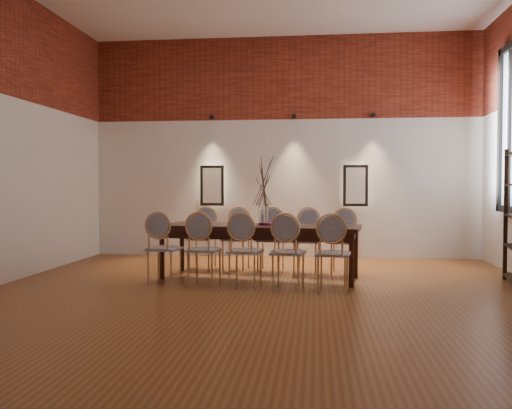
# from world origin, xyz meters

# --- Properties ---
(floor) EXTENTS (7.00, 7.00, 0.02)m
(floor) POSITION_xyz_m (0.00, 0.00, -0.01)
(floor) COLOR brown
(floor) RESTS_ON ground
(wall_back) EXTENTS (7.00, 0.10, 4.00)m
(wall_back) POSITION_xyz_m (0.00, 3.55, 2.00)
(wall_back) COLOR silver
(wall_back) RESTS_ON ground
(wall_front) EXTENTS (7.00, 0.10, 4.00)m
(wall_front) POSITION_xyz_m (0.00, -3.55, 2.00)
(wall_front) COLOR silver
(wall_front) RESTS_ON ground
(brick_band_back) EXTENTS (7.00, 0.02, 1.50)m
(brick_band_back) POSITION_xyz_m (0.00, 3.48, 3.25)
(brick_band_back) COLOR maroon
(brick_band_back) RESTS_ON ground
(niche_left) EXTENTS (0.36, 0.06, 0.66)m
(niche_left) POSITION_xyz_m (-1.30, 3.45, 1.30)
(niche_left) COLOR #FFEAC6
(niche_left) RESTS_ON wall_back
(niche_right) EXTENTS (0.36, 0.06, 0.66)m
(niche_right) POSITION_xyz_m (1.30, 3.45, 1.30)
(niche_right) COLOR #FFEAC6
(niche_right) RESTS_ON wall_back
(spot_fixture_left) EXTENTS (0.08, 0.10, 0.08)m
(spot_fixture_left) POSITION_xyz_m (-1.30, 3.42, 2.55)
(spot_fixture_left) COLOR black
(spot_fixture_left) RESTS_ON wall_back
(spot_fixture_mid) EXTENTS (0.08, 0.10, 0.08)m
(spot_fixture_mid) POSITION_xyz_m (0.20, 3.42, 2.55)
(spot_fixture_mid) COLOR black
(spot_fixture_mid) RESTS_ON wall_back
(spot_fixture_right) EXTENTS (0.08, 0.10, 0.08)m
(spot_fixture_right) POSITION_xyz_m (1.60, 3.42, 2.55)
(spot_fixture_right) COLOR black
(spot_fixture_right) RESTS_ON wall_back
(window_glass) EXTENTS (0.02, 0.78, 2.38)m
(window_glass) POSITION_xyz_m (3.46, 2.00, 2.15)
(window_glass) COLOR silver
(window_glass) RESTS_ON wall_right
(window_frame) EXTENTS (0.08, 0.90, 2.50)m
(window_frame) POSITION_xyz_m (3.44, 2.00, 2.15)
(window_frame) COLOR black
(window_frame) RESTS_ON wall_right
(window_mullion) EXTENTS (0.06, 0.06, 2.40)m
(window_mullion) POSITION_xyz_m (3.44, 2.00, 2.15)
(window_mullion) COLOR black
(window_mullion) RESTS_ON wall_right
(dining_table) EXTENTS (2.87, 1.27, 0.75)m
(dining_table) POSITION_xyz_m (-0.19, 1.13, 0.38)
(dining_table) COLOR #33120A
(dining_table) RESTS_ON floor
(chair_near_a) EXTENTS (0.50, 0.50, 0.94)m
(chair_near_a) POSITION_xyz_m (-1.39, 0.57, 0.47)
(chair_near_a) COLOR tan
(chair_near_a) RESTS_ON floor
(chair_near_b) EXTENTS (0.50, 0.50, 0.94)m
(chair_near_b) POSITION_xyz_m (-0.84, 0.49, 0.47)
(chair_near_b) COLOR tan
(chair_near_b) RESTS_ON floor
(chair_near_c) EXTENTS (0.50, 0.50, 0.94)m
(chair_near_c) POSITION_xyz_m (-0.29, 0.41, 0.47)
(chair_near_c) COLOR tan
(chair_near_c) RESTS_ON floor
(chair_near_d) EXTENTS (0.50, 0.50, 0.94)m
(chair_near_d) POSITION_xyz_m (0.26, 0.34, 0.47)
(chair_near_d) COLOR tan
(chair_near_d) RESTS_ON floor
(chair_near_e) EXTENTS (0.50, 0.50, 0.94)m
(chair_near_e) POSITION_xyz_m (0.81, 0.26, 0.47)
(chair_near_e) COLOR tan
(chair_near_e) RESTS_ON floor
(chair_far_a) EXTENTS (0.50, 0.50, 0.94)m
(chair_far_a) POSITION_xyz_m (-1.19, 2.01, 0.47)
(chair_far_a) COLOR tan
(chair_far_a) RESTS_ON floor
(chair_far_b) EXTENTS (0.50, 0.50, 0.94)m
(chair_far_b) POSITION_xyz_m (-0.64, 1.93, 0.47)
(chair_far_b) COLOR tan
(chair_far_b) RESTS_ON floor
(chair_far_c) EXTENTS (0.50, 0.50, 0.94)m
(chair_far_c) POSITION_xyz_m (-0.09, 1.85, 0.47)
(chair_far_c) COLOR tan
(chair_far_c) RESTS_ON floor
(chair_far_d) EXTENTS (0.50, 0.50, 0.94)m
(chair_far_d) POSITION_xyz_m (0.46, 1.77, 0.47)
(chair_far_d) COLOR tan
(chair_far_d) RESTS_ON floor
(chair_far_e) EXTENTS (0.50, 0.50, 0.94)m
(chair_far_e) POSITION_xyz_m (1.01, 1.70, 0.47)
(chair_far_e) COLOR tan
(chair_far_e) RESTS_ON floor
(vase) EXTENTS (0.14, 0.14, 0.30)m
(vase) POSITION_xyz_m (-0.13, 1.12, 0.90)
(vase) COLOR silver
(vase) RESTS_ON dining_table
(dried_branches) EXTENTS (0.50, 0.50, 0.70)m
(dried_branches) POSITION_xyz_m (-0.13, 1.12, 1.35)
(dried_branches) COLOR #4A372E
(dried_branches) RESTS_ON vase
(bowl) EXTENTS (0.24, 0.24, 0.18)m
(bowl) POSITION_xyz_m (-0.44, 1.12, 0.84)
(bowl) COLOR #563C14
(bowl) RESTS_ON dining_table
(book) EXTENTS (0.28, 0.21, 0.03)m
(book) POSITION_xyz_m (-0.04, 1.16, 0.77)
(book) COLOR #9C1657
(book) RESTS_ON dining_table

